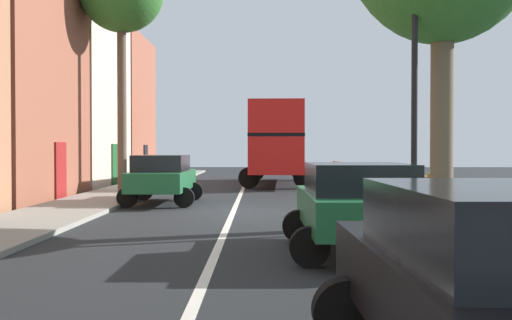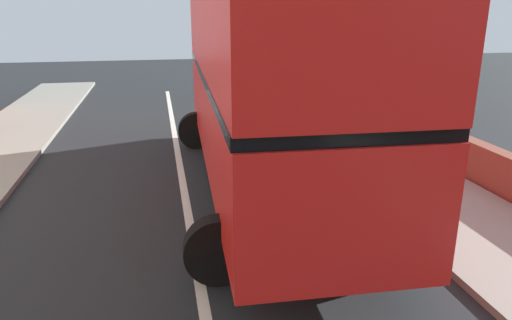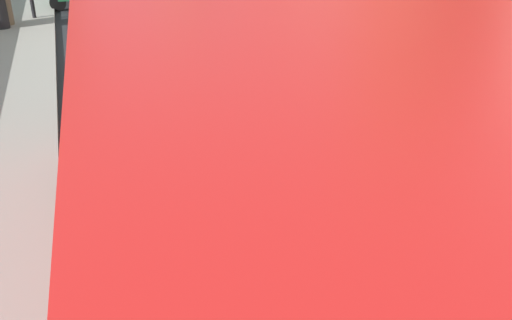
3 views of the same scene
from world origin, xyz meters
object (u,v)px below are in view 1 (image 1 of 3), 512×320
object	(u,v)px
parked_car_green_right_0	(357,202)
lamppost_right	(415,63)
parked_car_green_left_2	(162,176)
parked_car_black_right_3	(500,281)
litter_bin_right	(438,195)
double_decker_bus	(277,139)

from	to	relation	value
parked_car_green_right_0	lamppost_right	size ratio (longest dim) A/B	0.63
parked_car_green_left_2	lamppost_right	xyz separation A→B (m)	(6.80, -6.36, 2.87)
parked_car_green_right_0	parked_car_black_right_3	distance (m)	6.23
parked_car_green_left_2	litter_bin_right	xyz separation A→B (m)	(7.80, -4.88, -0.25)
double_decker_bus	lamppost_right	world-z (taller)	lamppost_right
parked_car_green_left_2	litter_bin_right	bearing A→B (deg)	-32.04
parked_car_green_left_2	lamppost_right	world-z (taller)	lamppost_right
lamppost_right	litter_bin_right	world-z (taller)	lamppost_right
parked_car_green_right_0	parked_car_green_left_2	xyz separation A→B (m)	(-5.00, 9.38, 0.02)
parked_car_green_left_2	parked_car_black_right_3	xyz separation A→B (m)	(5.00, -15.61, -0.02)
lamppost_right	parked_car_green_left_2	bearing A→B (deg)	136.89
double_decker_bus	lamppost_right	distance (m)	17.77
litter_bin_right	parked_car_green_right_0	bearing A→B (deg)	-121.88
parked_car_black_right_3	litter_bin_right	distance (m)	11.09
double_decker_bus	litter_bin_right	bearing A→B (deg)	-77.35
litter_bin_right	parked_car_black_right_3	bearing A→B (deg)	-104.62
double_decker_bus	parked_car_green_left_2	size ratio (longest dim) A/B	2.41
double_decker_bus	parked_car_black_right_3	distance (m)	26.81
double_decker_bus	parked_car_black_right_3	size ratio (longest dim) A/B	2.45
double_decker_bus	parked_car_green_right_0	bearing A→B (deg)	-87.77
parked_car_black_right_3	lamppost_right	bearing A→B (deg)	78.99
double_decker_bus	parked_car_green_left_2	xyz separation A→B (m)	(-4.20, -11.15, -1.41)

